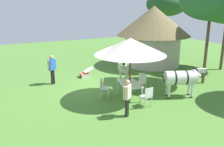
# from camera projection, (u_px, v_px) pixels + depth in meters

# --- Properties ---
(ground_plane) EXTENTS (36.00, 36.00, 0.00)m
(ground_plane) POSITION_uv_depth(u_px,v_px,m) (104.00, 89.00, 12.99)
(ground_plane) COLOR #4C7C32
(thatched_hut) EXTENTS (5.26, 5.26, 4.24)m
(thatched_hut) POSITION_uv_depth(u_px,v_px,m) (153.00, 32.00, 17.53)
(thatched_hut) COLOR beige
(thatched_hut) RESTS_ON ground_plane
(shade_umbrella) EXTENTS (3.33, 3.33, 2.90)m
(shade_umbrella) POSITION_uv_depth(u_px,v_px,m) (130.00, 46.00, 11.15)
(shade_umbrella) COLOR brown
(shade_umbrella) RESTS_ON ground_plane
(patio_dining_table) EXTENTS (1.62, 1.17, 0.74)m
(patio_dining_table) POSITION_uv_depth(u_px,v_px,m) (129.00, 85.00, 11.67)
(patio_dining_table) COLOR silver
(patio_dining_table) RESTS_ON ground_plane
(patio_chair_west_end) EXTENTS (0.59, 0.58, 0.90)m
(patio_chair_west_end) POSITION_uv_depth(u_px,v_px,m) (142.00, 81.00, 12.72)
(patio_chair_west_end) COLOR white
(patio_chair_west_end) RESTS_ON ground_plane
(patio_chair_near_hut) EXTENTS (0.60, 0.59, 0.90)m
(patio_chair_near_hut) POSITION_uv_depth(u_px,v_px,m) (103.00, 87.00, 11.85)
(patio_chair_near_hut) COLOR silver
(patio_chair_near_hut) RESTS_ON ground_plane
(patio_chair_near_lawn) EXTENTS (0.47, 0.49, 0.90)m
(patio_chair_near_lawn) POSITION_uv_depth(u_px,v_px,m) (147.00, 96.00, 10.69)
(patio_chair_near_lawn) COLOR silver
(patio_chair_near_lawn) RESTS_ON ground_plane
(guest_beside_umbrella) EXTENTS (0.42, 0.45, 1.55)m
(guest_beside_umbrella) POSITION_uv_depth(u_px,v_px,m) (127.00, 95.00, 9.67)
(guest_beside_umbrella) COLOR black
(guest_beside_umbrella) RESTS_ON ground_plane
(standing_watcher) EXTENTS (0.42, 0.51, 1.66)m
(standing_watcher) POSITION_uv_depth(u_px,v_px,m) (52.00, 67.00, 13.60)
(standing_watcher) COLOR black
(standing_watcher) RESTS_ON ground_plane
(striped_lounge_chair) EXTENTS (0.59, 0.86, 0.58)m
(striped_lounge_chair) POSITION_uv_depth(u_px,v_px,m) (86.00, 73.00, 15.13)
(striped_lounge_chair) COLOR #CE4C37
(striped_lounge_chair) RESTS_ON ground_plane
(zebra_nearest_camera) EXTENTS (1.97, 1.32, 1.54)m
(zebra_nearest_camera) POSITION_uv_depth(u_px,v_px,m) (124.00, 65.00, 14.08)
(zebra_nearest_camera) COLOR silver
(zebra_nearest_camera) RESTS_ON ground_plane
(zebra_by_umbrella) EXTENTS (1.19, 2.02, 1.49)m
(zebra_by_umbrella) POSITION_uv_depth(u_px,v_px,m) (181.00, 78.00, 11.74)
(zebra_by_umbrella) COLOR silver
(zebra_by_umbrella) RESTS_ON ground_plane
(acacia_tree_right_background) EXTENTS (3.31, 3.31, 5.47)m
(acacia_tree_right_background) POSITION_uv_depth(u_px,v_px,m) (211.00, 2.00, 12.79)
(acacia_tree_right_background) COLOR brown
(acacia_tree_right_background) RESTS_ON ground_plane
(acacia_tree_far_lawn) EXTENTS (3.49, 3.49, 5.37)m
(acacia_tree_far_lawn) POSITION_uv_depth(u_px,v_px,m) (167.00, 4.00, 21.07)
(acacia_tree_far_lawn) COLOR brown
(acacia_tree_far_lawn) RESTS_ON ground_plane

